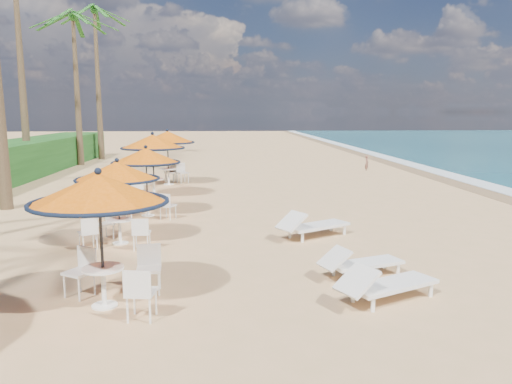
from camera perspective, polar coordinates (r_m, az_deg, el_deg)
ground at (r=9.77m, az=12.78°, el=-11.06°), size 160.00×160.00×0.00m
wetsand_band at (r=22.07m, az=26.51°, el=-0.53°), size 1.40×140.00×0.02m
station_0 at (r=8.80m, az=-17.09°, el=-1.51°), size 2.32×2.32×2.42m
station_1 at (r=12.98m, az=-15.68°, el=1.16°), size 2.11×2.11×2.20m
station_2 at (r=16.28m, az=-12.48°, el=3.33°), size 2.20×2.20×2.30m
station_3 at (r=19.82m, az=-11.87°, el=4.98°), size 2.47×2.47×2.58m
station_4 at (r=23.45m, az=-9.94°, el=5.45°), size 2.47×2.47×2.58m
lounger_near at (r=9.25m, az=14.45°, el=-10.10°), size 2.06×1.44×0.71m
lounger_mid at (r=10.50m, az=11.65°, el=-7.85°), size 1.89×1.14×0.65m
lounger_far at (r=13.45m, az=6.34°, el=-3.74°), size 2.15×1.63×0.75m
palm_6 at (r=34.03m, az=-20.15°, el=17.42°), size 5.00×5.00×9.37m
palm_7 at (r=38.00m, az=-17.94°, el=18.27°), size 5.00×5.00×10.54m
person at (r=29.26m, az=12.55°, el=3.29°), size 0.29×0.38×0.94m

